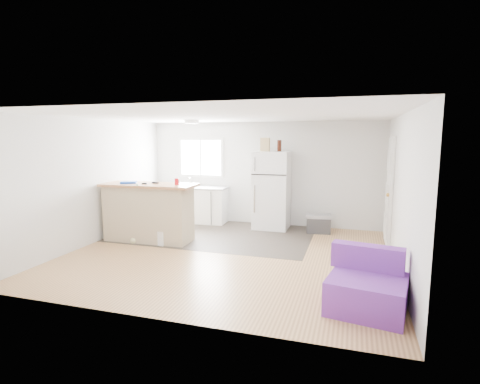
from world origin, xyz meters
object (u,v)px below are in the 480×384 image
(red_cup, at_px, (177,182))
(blue_tray, at_px, (129,182))
(cleaner_jug, at_px, (161,238))
(bottle_left, at_px, (279,146))
(kitchen_cabinets, at_px, (188,204))
(peninsula, at_px, (149,212))
(refrigerator, at_px, (272,190))
(cardboard_box, at_px, (265,145))
(purple_seat, at_px, (367,288))
(mop, at_px, (136,231))
(cooler, at_px, (318,223))
(bottle_right, at_px, (280,146))

(red_cup, bearing_deg, blue_tray, -176.04)
(cleaner_jug, xyz_separation_m, bottle_left, (1.87, 1.92, 1.72))
(kitchen_cabinets, bearing_deg, peninsula, -92.53)
(refrigerator, relative_size, cardboard_box, 5.79)
(peninsula, xyz_separation_m, blue_tray, (-0.40, -0.05, 0.58))
(bottle_left, bearing_deg, peninsula, -143.67)
(purple_seat, xyz_separation_m, bottle_left, (-1.80, 3.58, 1.60))
(mop, height_order, red_cup, red_cup)
(red_cup, bearing_deg, bottle_left, 45.00)
(cooler, xyz_separation_m, blue_tray, (-3.57, -1.66, 0.96))
(red_cup, height_order, bottle_left, bottle_left)
(peninsula, bearing_deg, purple_seat, -26.57)
(peninsula, height_order, mop, mop)
(kitchen_cabinets, xyz_separation_m, cardboard_box, (1.93, -0.10, 1.45))
(red_cup, relative_size, bottle_left, 0.48)
(blue_tray, bearing_deg, bottle_left, 32.83)
(cooler, height_order, bottle_left, bottle_left)
(kitchen_cabinets, xyz_separation_m, refrigerator, (2.09, -0.08, 0.43))
(red_cup, relative_size, bottle_right, 0.48)
(peninsula, bearing_deg, refrigerator, 38.06)
(mop, height_order, bottle_left, bottle_left)
(cardboard_box, bearing_deg, bottle_left, -8.63)
(bottle_right, bearing_deg, red_cup, -133.97)
(kitchen_cabinets, xyz_separation_m, purple_seat, (4.04, -3.72, -0.18))
(red_cup, xyz_separation_m, bottle_right, (1.66, 1.72, 0.66))
(kitchen_cabinets, height_order, bottle_right, bottle_right)
(purple_seat, xyz_separation_m, cardboard_box, (-2.11, 3.62, 1.63))
(kitchen_cabinets, height_order, cleaner_jug, kitchen_cabinets)
(blue_tray, bearing_deg, mop, -38.15)
(purple_seat, xyz_separation_m, blue_tray, (-4.46, 1.86, 0.90))
(refrigerator, height_order, purple_seat, refrigerator)
(refrigerator, bearing_deg, bottle_left, -23.84)
(cardboard_box, xyz_separation_m, bottle_right, (0.33, 0.02, -0.02))
(cleaner_jug, xyz_separation_m, bottle_right, (1.88, 1.99, 1.72))
(refrigerator, relative_size, red_cup, 14.47)
(red_cup, bearing_deg, refrigerator, 49.04)
(refrigerator, xyz_separation_m, red_cup, (-1.49, -1.72, 0.34))
(bottle_left, distance_m, bottle_right, 0.07)
(cooler, distance_m, red_cup, 3.17)
(refrigerator, distance_m, bottle_left, 1.01)
(blue_tray, bearing_deg, kitchen_cabinets, 77.43)
(refrigerator, height_order, cardboard_box, cardboard_box)
(blue_tray, distance_m, bottle_left, 3.25)
(cardboard_box, bearing_deg, cooler, -4.81)
(bottle_left, bearing_deg, red_cup, -135.00)
(refrigerator, xyz_separation_m, blue_tray, (-2.51, -1.79, 0.29))
(kitchen_cabinets, relative_size, refrigerator, 1.13)
(kitchen_cabinets, relative_size, blue_tray, 6.53)
(blue_tray, height_order, bottle_right, bottle_right)
(cleaner_jug, bearing_deg, bottle_left, 56.47)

